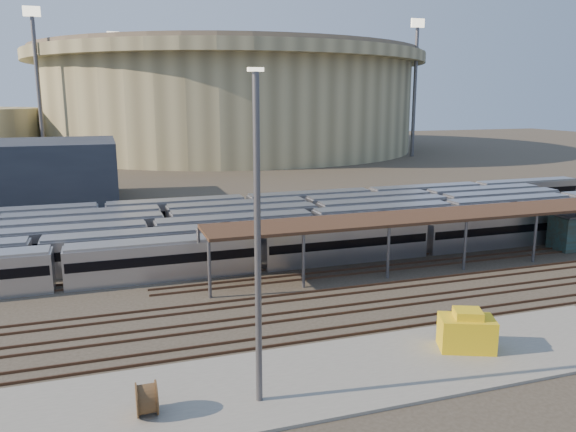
% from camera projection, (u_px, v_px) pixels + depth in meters
% --- Properties ---
extents(ground, '(420.00, 420.00, 0.00)m').
position_uv_depth(ground, '(302.00, 293.00, 49.79)').
color(ground, '#383026').
rests_on(ground, ground).
extents(apron, '(50.00, 9.00, 0.20)m').
position_uv_depth(apron, '(308.00, 379.00, 34.30)').
color(apron, gray).
rests_on(apron, ground).
extents(subway_trains, '(128.60, 23.90, 3.60)m').
position_uv_depth(subway_trains, '(229.00, 229.00, 65.81)').
color(subway_trains, '#A3A3A8').
rests_on(subway_trains, ground).
extents(inspection_shed, '(60.30, 6.00, 5.30)m').
position_uv_depth(inspection_shed, '(485.00, 213.00, 59.23)').
color(inspection_shed, '#515155').
rests_on(inspection_shed, ground).
extents(empty_tracks, '(170.00, 9.62, 0.18)m').
position_uv_depth(empty_tracks, '(323.00, 312.00, 45.13)').
color(empty_tracks, '#4C3323').
rests_on(empty_tracks, ground).
extents(stadium, '(124.00, 124.00, 32.50)m').
position_uv_depth(stadium, '(230.00, 99.00, 184.03)').
color(stadium, tan).
rests_on(stadium, ground).
extents(floodlight_0, '(4.00, 1.00, 38.40)m').
position_uv_depth(floodlight_0, '(38.00, 82.00, 138.39)').
color(floodlight_0, '#515155').
rests_on(floodlight_0, ground).
extents(floodlight_2, '(4.00, 1.00, 38.40)m').
position_uv_depth(floodlight_2, '(415.00, 84.00, 159.87)').
color(floodlight_2, '#515155').
rests_on(floodlight_2, ground).
extents(floodlight_3, '(4.00, 1.00, 38.40)m').
position_uv_depth(floodlight_3, '(116.00, 86.00, 190.96)').
color(floodlight_3, '#515155').
rests_on(floodlight_3, ground).
extents(cable_reel_east, '(1.04, 1.87, 1.87)m').
position_uv_depth(cable_reel_east, '(147.00, 399.00, 30.13)').
color(cable_reel_east, brown).
rests_on(cable_reel_east, apron).
extents(yard_light_pole, '(0.81, 0.36, 18.27)m').
position_uv_depth(yard_light_pole, '(258.00, 243.00, 29.89)').
color(yard_light_pole, '#515155').
rests_on(yard_light_pole, apron).
extents(yellow_equipment, '(4.18, 3.45, 2.24)m').
position_uv_depth(yellow_equipment, '(467.00, 333.00, 38.02)').
color(yellow_equipment, gold).
rests_on(yellow_equipment, apron).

